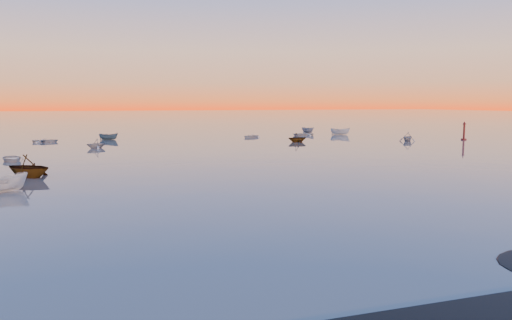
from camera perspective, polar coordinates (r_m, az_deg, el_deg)
name	(u,v)px	position (r m, az deg, el deg)	size (l,w,h in m)	color
ground	(150,131)	(116.72, -11.99, 3.27)	(600.00, 600.00, 0.00)	#686057
mud_lobes	(477,272)	(21.28, 23.96, -11.64)	(140.00, 6.00, 0.07)	black
moored_fleet	(192,149)	(70.40, -7.35, 1.27)	(124.00, 58.00, 1.20)	white
boat_near_left	(12,161)	(61.71, -26.14, -0.10)	(3.97, 1.65, 0.99)	white
boat_near_center	(3,192)	(40.65, -26.99, -3.28)	(3.71, 1.57, 1.28)	white
channel_marker	(464,132)	(94.12, 22.68, 2.94)	(0.93, 0.93, 3.30)	#4B1110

